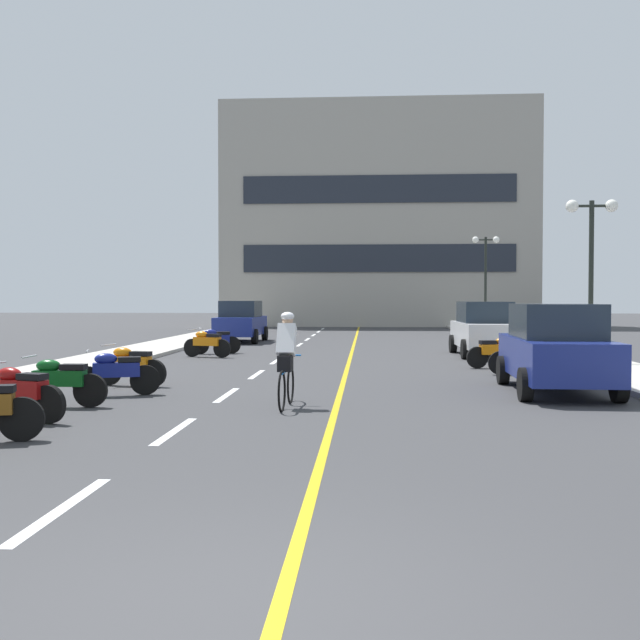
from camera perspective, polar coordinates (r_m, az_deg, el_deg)
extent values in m
plane|color=#38383A|center=(25.66, 1.86, -2.64)|extent=(140.00, 140.00, 0.00)
cube|color=#B7B2A8|center=(29.73, -11.97, -1.96)|extent=(2.40, 72.00, 0.12)
cube|color=#B7B2A8|center=(29.35, 16.25, -2.04)|extent=(2.40, 72.00, 0.12)
cube|color=silver|center=(7.40, -19.23, -13.54)|extent=(0.14, 2.20, 0.01)
cube|color=silver|center=(11.11, -11.10, -8.36)|extent=(0.14, 2.20, 0.01)
cube|color=silver|center=(14.97, -7.18, -5.74)|extent=(0.14, 2.20, 0.01)
cube|color=silver|center=(18.88, -4.90, -4.19)|extent=(0.14, 2.20, 0.01)
cube|color=silver|center=(22.83, -3.41, -3.17)|extent=(0.14, 2.20, 0.01)
cube|color=silver|center=(26.79, -2.36, -2.45)|extent=(0.14, 2.20, 0.01)
cube|color=silver|center=(30.76, -1.58, -1.91)|extent=(0.14, 2.20, 0.01)
cube|color=silver|center=(34.74, -0.98, -1.50)|extent=(0.14, 2.20, 0.01)
cube|color=silver|center=(38.73, -0.50, -1.17)|extent=(0.14, 2.20, 0.01)
cube|color=silver|center=(42.71, -0.11, -0.90)|extent=(0.14, 2.20, 0.01)
cube|color=silver|center=(46.70, 0.21, -0.68)|extent=(0.14, 2.20, 0.01)
cube|color=silver|center=(50.69, 0.48, -0.49)|extent=(0.14, 2.20, 0.01)
cube|color=gold|center=(28.65, 2.55, -2.18)|extent=(0.12, 66.00, 0.01)
cube|color=#9E998E|center=(53.51, 4.46, 7.83)|extent=(21.55, 7.24, 15.32)
cube|color=#1E232D|center=(49.60, 4.51, 4.76)|extent=(18.10, 0.10, 1.84)
cube|color=#1E232D|center=(50.06, 4.52, 10.02)|extent=(18.10, 0.10, 1.84)
cylinder|color=black|center=(22.52, 20.13, 2.81)|extent=(0.14, 0.14, 4.59)
cylinder|color=black|center=(22.67, 20.19, 8.24)|extent=(1.10, 0.08, 0.08)
sphere|color=white|center=(22.52, 18.83, 8.30)|extent=(0.36, 0.36, 0.36)
sphere|color=white|center=(22.83, 21.52, 8.18)|extent=(0.36, 0.36, 0.36)
cylinder|color=black|center=(40.94, 12.62, 2.69)|extent=(0.14, 0.14, 5.11)
cylinder|color=black|center=(41.06, 12.64, 6.04)|extent=(1.10, 0.08, 0.08)
sphere|color=white|center=(40.97, 11.87, 6.06)|extent=(0.36, 0.36, 0.36)
sphere|color=white|center=(41.14, 13.40, 6.03)|extent=(0.36, 0.36, 0.36)
cylinder|color=black|center=(17.18, 13.90, -3.76)|extent=(0.24, 0.65, 0.64)
cylinder|color=black|center=(17.51, 19.42, -3.70)|extent=(0.24, 0.65, 0.64)
cylinder|color=black|center=(14.43, 15.52, -4.80)|extent=(0.24, 0.65, 0.64)
cylinder|color=black|center=(14.82, 22.03, -4.69)|extent=(0.24, 0.65, 0.64)
cube|color=navy|center=(15.92, 17.67, -2.77)|extent=(1.84, 4.25, 0.80)
cube|color=#1E2833|center=(15.88, 17.70, -0.07)|extent=(1.63, 2.25, 0.70)
cylinder|color=black|center=(26.67, 10.19, -1.81)|extent=(0.23, 0.64, 0.64)
cylinder|color=black|center=(26.96, 13.78, -1.79)|extent=(0.23, 0.64, 0.64)
cylinder|color=black|center=(23.91, 11.11, -2.22)|extent=(0.23, 0.64, 0.64)
cylinder|color=black|center=(24.23, 15.09, -2.19)|extent=(0.23, 0.64, 0.64)
cube|color=silver|center=(25.40, 12.53, -1.09)|extent=(1.79, 4.24, 0.80)
cube|color=#1E2833|center=(25.38, 12.54, 0.60)|extent=(1.61, 2.23, 0.70)
cylinder|color=black|center=(34.35, -7.07, -1.02)|extent=(0.23, 0.64, 0.64)
cylinder|color=black|center=(34.06, -4.27, -1.03)|extent=(0.23, 0.64, 0.64)
cylinder|color=black|center=(31.62, -8.08, -1.25)|extent=(0.23, 0.64, 0.64)
cylinder|color=black|center=(31.29, -5.04, -1.27)|extent=(0.23, 0.64, 0.64)
cube|color=navy|center=(32.80, -6.11, -0.44)|extent=(1.75, 4.22, 0.80)
cube|color=#1E2833|center=(32.78, -6.11, 0.87)|extent=(1.59, 2.22, 0.70)
cylinder|color=black|center=(10.86, -21.98, -7.09)|extent=(0.60, 0.26, 0.60)
cylinder|color=black|center=(12.20, -20.17, -6.12)|extent=(0.60, 0.27, 0.60)
cube|color=maroon|center=(12.53, -22.11, -4.92)|extent=(0.94, 0.52, 0.28)
ellipsoid|color=maroon|center=(12.65, -22.79, -3.87)|extent=(0.49, 0.36, 0.22)
cube|color=black|center=(12.35, -21.26, -4.08)|extent=(0.49, 0.36, 0.10)
cylinder|color=black|center=(14.16, -21.47, -5.06)|extent=(0.60, 0.11, 0.60)
cylinder|color=black|center=(13.76, -17.25, -5.21)|extent=(0.60, 0.11, 0.60)
cube|color=#0C4C19|center=(13.93, -19.40, -4.24)|extent=(0.91, 0.30, 0.28)
ellipsoid|color=#0C4C19|center=(13.98, -20.17, -3.32)|extent=(0.45, 0.25, 0.22)
cube|color=black|center=(13.82, -18.44, -3.44)|extent=(0.45, 0.25, 0.10)
cylinder|color=silver|center=(14.11, -21.49, -2.64)|extent=(0.04, 0.60, 0.03)
cylinder|color=black|center=(15.26, -17.46, -4.54)|extent=(0.60, 0.28, 0.60)
cylinder|color=black|center=(15.23, -13.31, -4.52)|extent=(0.60, 0.28, 0.60)
cube|color=navy|center=(15.21, -15.39, -3.71)|extent=(0.94, 0.54, 0.28)
ellipsoid|color=navy|center=(15.20, -16.15, -2.89)|extent=(0.49, 0.36, 0.22)
cube|color=black|center=(15.19, -14.45, -2.95)|extent=(0.49, 0.36, 0.10)
cylinder|color=silver|center=(15.21, -17.48, -2.29)|extent=(0.21, 0.58, 0.03)
cylinder|color=black|center=(17.13, -15.96, -3.85)|extent=(0.61, 0.22, 0.60)
cylinder|color=black|center=(16.58, -12.71, -4.01)|extent=(0.61, 0.22, 0.60)
cube|color=orange|center=(16.83, -14.37, -3.19)|extent=(0.94, 0.46, 0.28)
ellipsoid|color=orange|center=(16.91, -14.96, -2.42)|extent=(0.48, 0.33, 0.22)
cube|color=black|center=(16.69, -13.63, -2.54)|extent=(0.48, 0.33, 0.10)
cylinder|color=silver|center=(17.08, -15.97, -1.85)|extent=(0.16, 0.59, 0.03)
cylinder|color=black|center=(19.42, 16.91, -3.21)|extent=(0.60, 0.10, 0.60)
cylinder|color=black|center=(19.20, 13.70, -3.24)|extent=(0.60, 0.10, 0.60)
cube|color=#B2B2B7|center=(19.29, 15.32, -2.58)|extent=(0.90, 0.28, 0.28)
ellipsoid|color=#B2B2B7|center=(19.31, 15.90, -1.92)|extent=(0.44, 0.24, 0.22)
cube|color=black|center=(19.23, 14.59, -1.99)|extent=(0.44, 0.24, 0.10)
cylinder|color=silver|center=(19.38, 16.92, -1.45)|extent=(0.03, 0.60, 0.03)
cylinder|color=black|center=(21.28, 14.78, -2.77)|extent=(0.61, 0.22, 0.60)
cylinder|color=black|center=(20.86, 12.01, -2.84)|extent=(0.61, 0.22, 0.60)
cube|color=orange|center=(21.05, 13.41, -2.21)|extent=(0.94, 0.46, 0.28)
ellipsoid|color=orange|center=(21.11, 13.92, -1.61)|extent=(0.48, 0.33, 0.22)
cube|color=black|center=(20.94, 12.78, -1.68)|extent=(0.48, 0.33, 0.10)
cylinder|color=silver|center=(21.24, 14.80, -1.16)|extent=(0.16, 0.59, 0.03)
cylinder|color=black|center=(24.80, -9.80, -2.11)|extent=(0.60, 0.26, 0.60)
cylinder|color=black|center=(24.28, -7.54, -2.19)|extent=(0.60, 0.26, 0.60)
cube|color=orange|center=(24.52, -8.68, -1.64)|extent=(0.94, 0.52, 0.28)
ellipsoid|color=orange|center=(24.61, -9.09, -1.12)|extent=(0.49, 0.35, 0.22)
cube|color=black|center=(24.40, -8.17, -1.18)|extent=(0.49, 0.35, 0.10)
cylinder|color=silver|center=(24.77, -9.80, -0.73)|extent=(0.20, 0.58, 0.03)
cylinder|color=black|center=(25.94, -9.19, -1.95)|extent=(0.60, 0.29, 0.60)
cylinder|color=black|center=(26.08, -6.79, -1.92)|extent=(0.60, 0.29, 0.60)
cube|color=navy|center=(25.99, -7.99, -1.45)|extent=(0.94, 0.56, 0.28)
ellipsoid|color=navy|center=(25.95, -8.43, -0.97)|extent=(0.49, 0.37, 0.22)
cube|color=black|center=(26.01, -7.45, -1.00)|extent=(0.49, 0.37, 0.10)
cylinder|color=silver|center=(25.91, -9.20, -0.62)|extent=(0.22, 0.58, 0.03)
torus|color=black|center=(13.74, -2.28, -4.98)|extent=(0.07, 0.72, 0.72)
torus|color=black|center=(12.71, -2.96, -5.52)|extent=(0.07, 0.72, 0.72)
cylinder|color=blue|center=(13.17, -2.62, -3.96)|extent=(0.08, 0.95, 0.04)
cube|color=black|center=(13.00, -2.72, -3.06)|extent=(0.11, 0.20, 0.06)
cylinder|color=blue|center=(13.59, -2.35, -2.72)|extent=(0.42, 0.05, 0.03)
cube|color=black|center=(13.06, -2.69, -3.35)|extent=(0.25, 0.37, 0.28)
cube|color=white|center=(13.18, -2.60, -1.56)|extent=(0.34, 0.47, 0.61)
sphere|color=tan|center=(13.29, -2.52, -0.02)|extent=(0.20, 0.20, 0.20)
ellipsoid|color=white|center=(13.29, -2.52, 0.28)|extent=(0.24, 0.26, 0.16)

